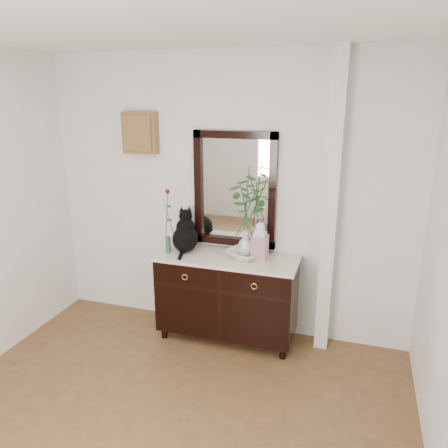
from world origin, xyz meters
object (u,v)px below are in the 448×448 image
(sideboard, at_px, (227,293))
(ginger_jar, at_px, (260,240))
(cat, at_px, (185,231))
(lotus_bowl, at_px, (245,254))

(sideboard, relative_size, ginger_jar, 3.62)
(sideboard, xyz_separation_m, cat, (-0.44, 0.04, 0.58))
(lotus_bowl, bearing_deg, ginger_jar, 2.85)
(ginger_jar, bearing_deg, lotus_bowl, -177.15)
(sideboard, xyz_separation_m, lotus_bowl, (0.17, 0.03, 0.42))
(ginger_jar, bearing_deg, sideboard, -173.97)
(cat, bearing_deg, ginger_jar, -16.07)
(lotus_bowl, height_order, ginger_jar, ginger_jar)
(lotus_bowl, bearing_deg, sideboard, -171.48)
(cat, bearing_deg, lotus_bowl, -16.91)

